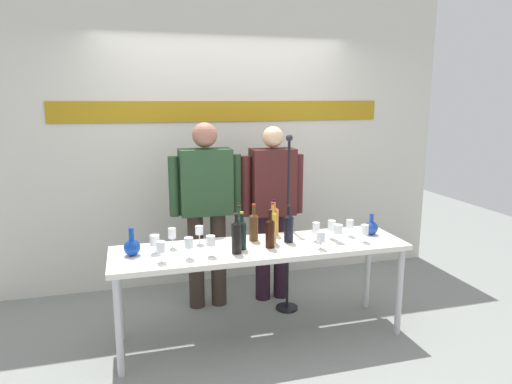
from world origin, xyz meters
TOP-DOWN VIEW (x-y plane):
  - ground_plane at (0.00, 0.00)m, footprint 10.00×10.00m
  - back_wall at (0.00, 1.35)m, footprint 4.74×0.11m
  - display_table at (0.00, 0.00)m, footprint 2.29×0.61m
  - decanter_blue_left at (-0.97, 0.04)m, footprint 0.12×0.12m
  - decanter_blue_right at (0.97, 0.04)m, footprint 0.12×0.12m
  - presenter_left at (-0.31, 0.69)m, footprint 0.65×0.22m
  - presenter_right at (0.31, 0.69)m, footprint 0.59×0.22m
  - wine_bottle_0 at (-0.16, 0.06)m, footprint 0.07×0.07m
  - wine_bottle_1 at (0.11, 0.05)m, footprint 0.06×0.06m
  - wine_bottle_2 at (0.24, 0.04)m, footprint 0.08×0.08m
  - wine_bottle_3 at (-0.16, -0.04)m, footprint 0.07×0.07m
  - wine_bottle_4 at (-0.22, -0.12)m, footprint 0.07×0.07m
  - wine_bottle_5 at (0.05, -0.06)m, footprint 0.07×0.07m
  - wine_bottle_6 at (-0.02, 0.15)m, footprint 0.07×0.07m
  - wine_bottle_7 at (0.19, 0.25)m, footprint 0.07×0.07m
  - wine_glass_left_0 at (-0.42, -0.13)m, footprint 0.07×0.07m
  - wine_glass_left_1 at (-0.58, -0.14)m, footprint 0.06×0.06m
  - wine_glass_left_2 at (-0.80, 0.04)m, footprint 0.07×0.07m
  - wine_glass_left_3 at (-0.67, 0.13)m, footprint 0.06×0.06m
  - wine_glass_left_4 at (-0.77, -0.16)m, footprint 0.07×0.07m
  - wine_glass_left_5 at (-0.45, 0.17)m, footprint 0.06×0.06m
  - wine_glass_right_0 at (0.78, 0.05)m, footprint 0.06×0.06m
  - wine_glass_right_1 at (0.46, 0.00)m, footprint 0.06×0.06m
  - wine_glass_right_2 at (0.61, -0.07)m, footprint 0.07×0.07m
  - wine_glass_right_3 at (0.41, -0.19)m, footprint 0.06×0.06m
  - wine_glass_right_4 at (0.82, -0.13)m, footprint 0.06×0.06m
  - wine_glass_right_5 at (0.60, 0.03)m, footprint 0.06×0.06m
  - microphone_stand at (0.37, 0.41)m, footprint 0.20×0.20m

SIDE VIEW (x-z plane):
  - ground_plane at x=0.00m, z-range 0.00..0.00m
  - microphone_stand at x=0.37m, z-range -0.26..1.33m
  - display_table at x=0.00m, z-range 0.32..1.09m
  - decanter_blue_right at x=0.97m, z-range 0.74..0.92m
  - decanter_blue_left at x=-0.97m, z-range 0.73..0.94m
  - wine_glass_right_3 at x=0.41m, z-range 0.79..0.93m
  - wine_glass_left_2 at x=-0.80m, z-range 0.79..0.94m
  - wine_glass_right_0 at x=0.78m, z-range 0.80..0.94m
  - wine_glass_right_4 at x=0.82m, z-range 0.79..0.94m
  - wine_glass_right_2 at x=0.61m, z-range 0.80..0.94m
  - wine_glass_right_1 at x=0.46m, z-range 0.79..0.95m
  - wine_glass_right_5 at x=0.60m, z-range 0.80..0.95m
  - wine_glass_left_4 at x=-0.77m, z-range 0.80..0.95m
  - wine_glass_left_5 at x=-0.45m, z-range 0.80..0.95m
  - wine_glass_left_0 at x=-0.42m, z-range 0.80..0.96m
  - wine_glass_left_1 at x=-0.58m, z-range 0.80..0.96m
  - wine_glass_left_3 at x=-0.67m, z-range 0.80..0.96m
  - wine_bottle_3 at x=-0.16m, z-range 0.74..1.03m
  - wine_bottle_2 at x=0.24m, z-range 0.74..1.04m
  - wine_bottle_6 at x=-0.02m, z-range 0.74..1.04m
  - wine_bottle_5 at x=0.05m, z-range 0.74..1.04m
  - wine_bottle_0 at x=-0.16m, z-range 0.74..1.06m
  - wine_bottle_7 at x=0.19m, z-range 0.75..1.05m
  - wine_bottle_4 at x=-0.22m, z-range 0.75..1.05m
  - wine_bottle_1 at x=0.11m, z-range 0.74..1.07m
  - presenter_right at x=0.31m, z-range 0.11..1.75m
  - presenter_left at x=-0.31m, z-range 0.14..1.82m
  - back_wall at x=0.00m, z-range 0.00..3.00m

